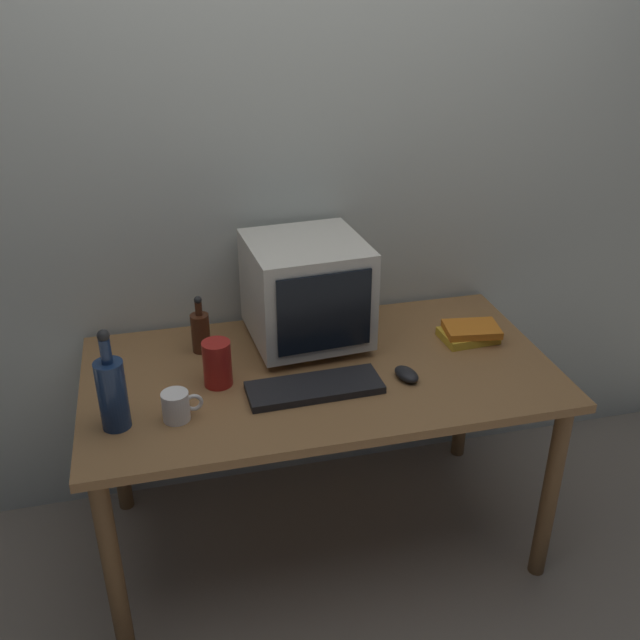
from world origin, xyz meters
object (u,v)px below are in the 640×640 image
crt_monitor (307,291)px  computer_mouse (406,374)px  keyboard (315,388)px  bottle_tall (112,392)px  bottle_short (200,331)px  mug (177,406)px  metal_canister (217,364)px  book_stack (470,333)px

crt_monitor → computer_mouse: 0.45m
keyboard → bottle_tall: bottle_tall is taller
computer_mouse → bottle_short: bearing=134.8°
computer_mouse → mug: 0.73m
mug → metal_canister: bearing=49.6°
crt_monitor → metal_canister: crt_monitor is taller
keyboard → computer_mouse: (0.30, -0.00, 0.01)m
computer_mouse → bottle_short: 0.71m
computer_mouse → bottle_short: bottle_short is taller
computer_mouse → keyboard: bearing=163.2°
computer_mouse → metal_canister: metal_canister is taller
mug → metal_canister: metal_canister is taller
keyboard → metal_canister: size_ratio=2.80×
crt_monitor → mug: (-0.47, -0.37, -0.15)m
keyboard → metal_canister: 0.31m
bottle_short → mug: (-0.11, -0.39, -0.03)m
bottle_tall → keyboard: bearing=4.2°
keyboard → bottle_short: bottle_short is taller
keyboard → metal_canister: (-0.29, 0.11, 0.06)m
crt_monitor → computer_mouse: bearing=-52.3°
keyboard → mug: 0.43m
keyboard → book_stack: bearing=15.9°
keyboard → computer_mouse: size_ratio=4.20×
keyboard → bottle_tall: (-0.60, -0.04, 0.11)m
crt_monitor → book_stack: 0.59m
computer_mouse → metal_canister: 0.60m
computer_mouse → bottle_tall: bottle_tall is taller
crt_monitor → bottle_tall: crt_monitor is taller
computer_mouse → metal_canister: (-0.59, 0.11, 0.06)m
crt_monitor → keyboard: size_ratio=0.98×
bottle_short → metal_canister: size_ratio=1.37×
crt_monitor → bottle_short: crt_monitor is taller
bottle_tall → bottle_short: (0.28, 0.38, -0.04)m
metal_canister → mug: bearing=-130.4°
bottle_tall → bottle_short: 0.48m
keyboard → crt_monitor: bearing=79.4°
book_stack → mug: bearing=-166.7°
bottle_short → mug: 0.40m
crt_monitor → mug: 0.62m
computer_mouse → bottle_tall: (-0.90, -0.04, 0.10)m
metal_canister → bottle_short: bearing=97.8°
computer_mouse → mug: bearing=167.5°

